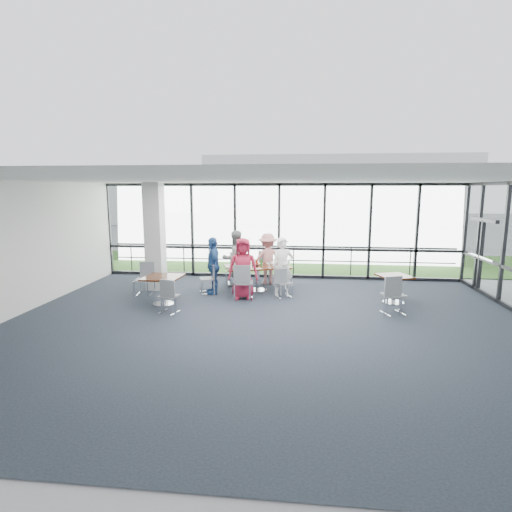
# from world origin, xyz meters

# --- Properties ---
(floor) EXTENTS (12.00, 10.00, 0.02)m
(floor) POSITION_xyz_m (0.00, 0.00, -0.01)
(floor) COLOR #1D222E
(floor) RESTS_ON ground
(ceiling) EXTENTS (12.00, 10.00, 0.04)m
(ceiling) POSITION_xyz_m (0.00, 0.00, 3.20)
(ceiling) COLOR white
(ceiling) RESTS_ON ground
(wall_left) EXTENTS (0.10, 10.00, 3.20)m
(wall_left) POSITION_xyz_m (-6.00, 0.00, 1.60)
(wall_left) COLOR silver
(wall_left) RESTS_ON ground
(wall_front) EXTENTS (12.00, 0.10, 3.20)m
(wall_front) POSITION_xyz_m (0.00, -5.00, 1.60)
(wall_front) COLOR silver
(wall_front) RESTS_ON ground
(curtain_wall_back) EXTENTS (12.00, 0.10, 3.20)m
(curtain_wall_back) POSITION_xyz_m (0.00, 5.00, 1.60)
(curtain_wall_back) COLOR white
(curtain_wall_back) RESTS_ON ground
(exit_door) EXTENTS (0.12, 1.60, 2.10)m
(exit_door) POSITION_xyz_m (6.00, 3.75, 1.05)
(exit_door) COLOR black
(exit_door) RESTS_ON ground
(structural_column) EXTENTS (0.50, 0.50, 3.20)m
(structural_column) POSITION_xyz_m (-3.60, 3.00, 1.60)
(structural_column) COLOR silver
(structural_column) RESTS_ON ground
(apron) EXTENTS (80.00, 70.00, 0.02)m
(apron) POSITION_xyz_m (0.00, 10.00, -0.02)
(apron) COLOR slate
(apron) RESTS_ON ground
(grass_strip) EXTENTS (80.00, 5.00, 0.01)m
(grass_strip) POSITION_xyz_m (0.00, 8.00, 0.01)
(grass_strip) COLOR #2B4F1A
(grass_strip) RESTS_ON ground
(hangar_main) EXTENTS (24.00, 10.00, 6.00)m
(hangar_main) POSITION_xyz_m (4.00, 32.00, 3.00)
(hangar_main) COLOR silver
(hangar_main) RESTS_ON ground
(hangar_aux) EXTENTS (10.00, 6.00, 4.00)m
(hangar_aux) POSITION_xyz_m (-18.00, 28.00, 2.00)
(hangar_aux) COLOR silver
(hangar_aux) RESTS_ON ground
(guard_rail) EXTENTS (12.00, 0.06, 0.06)m
(guard_rail) POSITION_xyz_m (0.00, 5.60, 0.50)
(guard_rail) COLOR #2D2D33
(guard_rail) RESTS_ON ground
(main_table) EXTENTS (2.10, 1.57, 0.75)m
(main_table) POSITION_xyz_m (-0.54, 3.10, 0.62)
(main_table) COLOR #33150B
(main_table) RESTS_ON ground
(side_table_left) EXTENTS (0.98, 0.98, 0.75)m
(side_table_left) POSITION_xyz_m (-2.84, 1.40, 0.64)
(side_table_left) COLOR #33150B
(side_table_left) RESTS_ON ground
(side_table_right) EXTENTS (0.98, 0.98, 0.75)m
(side_table_right) POSITION_xyz_m (3.20, 2.19, 0.62)
(side_table_right) COLOR #33150B
(side_table_right) RESTS_ON ground
(diner_near_left) EXTENTS (0.88, 0.63, 1.69)m
(diner_near_left) POSITION_xyz_m (-0.84, 2.23, 0.84)
(diner_near_left) COLOR #A81D39
(diner_near_left) RESTS_ON ground
(diner_near_right) EXTENTS (0.71, 0.59, 1.67)m
(diner_near_right) POSITION_xyz_m (0.23, 2.60, 0.83)
(diner_near_right) COLOR white
(diner_near_right) RESTS_ON ground
(diner_far_left) EXTENTS (0.99, 0.89, 1.74)m
(diner_far_left) POSITION_xyz_m (-1.29, 3.62, 0.87)
(diner_far_left) COLOR slate
(diner_far_left) RESTS_ON ground
(diner_far_right) EXTENTS (1.17, 0.84, 1.63)m
(diner_far_right) POSITION_xyz_m (-0.30, 3.99, 0.81)
(diner_far_right) COLOR tan
(diner_far_right) RESTS_ON ground
(diner_end) EXTENTS (0.84, 1.09, 1.65)m
(diner_end) POSITION_xyz_m (-1.77, 2.67, 0.82)
(diner_end) COLOR #284E8C
(diner_end) RESTS_ON ground
(chair_main_nl) EXTENTS (0.53, 0.53, 0.98)m
(chair_main_nl) POSITION_xyz_m (-0.79, 2.05, 0.49)
(chair_main_nl) COLOR gray
(chair_main_nl) RESTS_ON ground
(chair_main_nr) EXTENTS (0.54, 0.54, 0.82)m
(chair_main_nr) POSITION_xyz_m (0.28, 2.44, 0.41)
(chair_main_nr) COLOR gray
(chair_main_nr) RESTS_ON ground
(chair_main_fl) EXTENTS (0.55, 0.55, 0.97)m
(chair_main_fl) POSITION_xyz_m (-1.34, 3.88, 0.48)
(chair_main_fl) COLOR gray
(chair_main_fl) RESTS_ON ground
(chair_main_fr) EXTENTS (0.55, 0.55, 0.99)m
(chair_main_fr) POSITION_xyz_m (-0.43, 4.10, 0.49)
(chair_main_fr) COLOR gray
(chair_main_fr) RESTS_ON ground
(chair_main_end) EXTENTS (0.54, 0.54, 0.86)m
(chair_main_end) POSITION_xyz_m (-1.95, 2.65, 0.43)
(chair_main_end) COLOR gray
(chair_main_end) RESTS_ON ground
(chair_spare_la) EXTENTS (0.50, 0.50, 0.85)m
(chair_spare_la) POSITION_xyz_m (-2.46, 0.69, 0.42)
(chair_spare_la) COLOR gray
(chair_spare_la) RESTS_ON ground
(chair_spare_lb) EXTENTS (0.50, 0.50, 0.90)m
(chair_spare_lb) POSITION_xyz_m (-3.71, 2.27, 0.45)
(chair_spare_lb) COLOR gray
(chair_spare_lb) RESTS_ON ground
(chair_spare_r) EXTENTS (0.60, 0.60, 0.95)m
(chair_spare_r) POSITION_xyz_m (2.97, 1.19, 0.48)
(chair_spare_r) COLOR gray
(chair_spare_r) RESTS_ON ground
(plate_nl) EXTENTS (0.26, 0.26, 0.01)m
(plate_nl) POSITION_xyz_m (-0.95, 2.60, 0.76)
(plate_nl) COLOR white
(plate_nl) RESTS_ON main_table
(plate_nr) EXTENTS (0.27, 0.27, 0.01)m
(plate_nr) POSITION_xyz_m (0.13, 2.96, 0.76)
(plate_nr) COLOR white
(plate_nr) RESTS_ON main_table
(plate_fl) EXTENTS (0.24, 0.24, 0.01)m
(plate_fl) POSITION_xyz_m (-1.07, 3.27, 0.76)
(plate_fl) COLOR white
(plate_fl) RESTS_ON main_table
(plate_fr) EXTENTS (0.28, 0.28, 0.01)m
(plate_fr) POSITION_xyz_m (-0.17, 3.58, 0.76)
(plate_fr) COLOR white
(plate_fr) RESTS_ON main_table
(plate_end) EXTENTS (0.28, 0.28, 0.01)m
(plate_end) POSITION_xyz_m (-1.32, 2.84, 0.76)
(plate_end) COLOR white
(plate_end) RESTS_ON main_table
(tumbler_a) EXTENTS (0.07, 0.07, 0.14)m
(tumbler_a) POSITION_xyz_m (-0.63, 2.80, 0.82)
(tumbler_a) COLOR white
(tumbler_a) RESTS_ON main_table
(tumbler_b) EXTENTS (0.07, 0.07, 0.15)m
(tumbler_b) POSITION_xyz_m (-0.16, 3.01, 0.82)
(tumbler_b) COLOR white
(tumbler_b) RESTS_ON main_table
(tumbler_c) EXTENTS (0.07, 0.07, 0.15)m
(tumbler_c) POSITION_xyz_m (-0.60, 3.37, 0.82)
(tumbler_c) COLOR white
(tumbler_c) RESTS_ON main_table
(tumbler_d) EXTENTS (0.07, 0.07, 0.14)m
(tumbler_d) POSITION_xyz_m (-1.14, 2.79, 0.82)
(tumbler_d) COLOR white
(tumbler_d) RESTS_ON main_table
(menu_a) EXTENTS (0.37, 0.32, 0.00)m
(menu_a) POSITION_xyz_m (-0.51, 2.69, 0.75)
(menu_a) COLOR beige
(menu_a) RESTS_ON main_table
(menu_b) EXTENTS (0.37, 0.30, 0.00)m
(menu_b) POSITION_xyz_m (0.32, 3.07, 0.75)
(menu_b) COLOR beige
(menu_b) RESTS_ON main_table
(menu_c) EXTENTS (0.33, 0.32, 0.00)m
(menu_c) POSITION_xyz_m (-0.56, 3.49, 0.75)
(menu_c) COLOR beige
(menu_c) RESTS_ON main_table
(condiment_caddy) EXTENTS (0.10, 0.07, 0.04)m
(condiment_caddy) POSITION_xyz_m (-0.55, 3.10, 0.77)
(condiment_caddy) COLOR black
(condiment_caddy) RESTS_ON main_table
(ketchup_bottle) EXTENTS (0.06, 0.06, 0.18)m
(ketchup_bottle) POSITION_xyz_m (-0.55, 3.16, 0.84)
(ketchup_bottle) COLOR #A61C00
(ketchup_bottle) RESTS_ON main_table
(green_bottle) EXTENTS (0.05, 0.05, 0.20)m
(green_bottle) POSITION_xyz_m (-0.42, 3.14, 0.85)
(green_bottle) COLOR #1D7C1E
(green_bottle) RESTS_ON main_table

